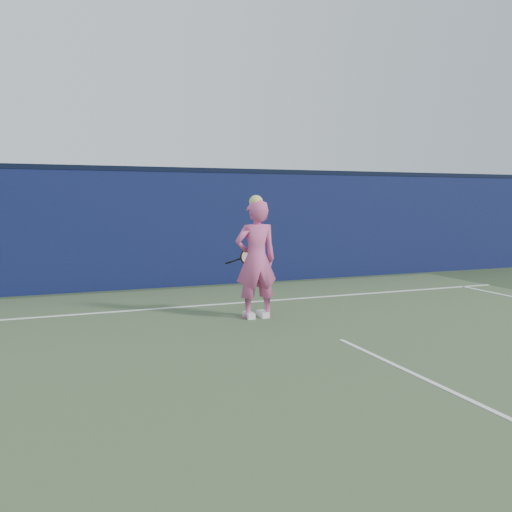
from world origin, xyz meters
name	(u,v)px	position (x,y,z in m)	size (l,w,h in m)	color
ground	(384,361)	(0.00, 0.00, 0.00)	(80.00, 80.00, 0.00)	#2E3E26
backstop_wall	(219,229)	(0.00, 6.50, 1.25)	(24.00, 0.40, 2.50)	#0C1836
wall_cap	(218,171)	(0.00, 6.50, 2.55)	(24.00, 0.42, 0.10)	black
player	(256,259)	(-0.55, 2.74, 0.95)	(0.69, 0.45, 1.97)	#CF508C
racket	(246,257)	(-0.57, 3.17, 0.94)	(0.51, 0.12, 0.27)	black
court_lines	(401,368)	(0.00, -0.33, 0.01)	(11.00, 12.04, 0.01)	white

